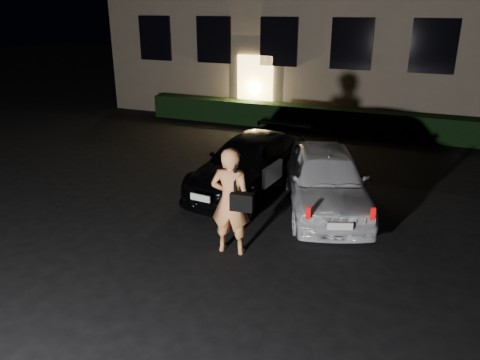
% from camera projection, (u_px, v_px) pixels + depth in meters
% --- Properties ---
extents(ground, '(80.00, 80.00, 0.00)m').
position_uv_depth(ground, '(214.00, 287.00, 7.48)').
color(ground, black).
rests_on(ground, ground).
extents(hedge, '(15.00, 0.70, 0.85)m').
position_uv_depth(hedge, '(343.00, 121.00, 16.40)').
color(hedge, black).
rests_on(hedge, ground).
extents(sedan, '(2.17, 4.53, 1.26)m').
position_uv_depth(sedan, '(250.00, 163.00, 11.36)').
color(sedan, black).
rests_on(sedan, ground).
extents(hatch, '(2.94, 4.36, 1.38)m').
position_uv_depth(hatch, '(326.00, 179.00, 10.16)').
color(hatch, white).
rests_on(hatch, ground).
extents(man, '(0.86, 0.56, 1.98)m').
position_uv_depth(man, '(231.00, 201.00, 8.23)').
color(man, '#F29856').
rests_on(man, ground).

